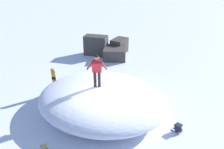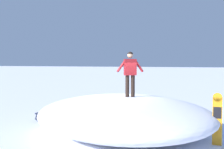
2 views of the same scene
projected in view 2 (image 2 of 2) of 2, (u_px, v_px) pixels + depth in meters
name	position (u px, v px, depth m)	size (l,w,h in m)	color
ground	(114.00, 127.00, 9.32)	(240.00, 240.00, 0.00)	white
snow_mound	(124.00, 114.00, 8.70)	(5.70, 6.39, 1.27)	white
snowboarder_standing	(130.00, 70.00, 8.55)	(0.50, 0.92, 1.61)	black
snowboard_primary_upright	(217.00, 118.00, 7.30)	(0.19, 0.28, 1.58)	orange
backpack_near	(157.00, 109.00, 11.96)	(0.49, 0.56, 0.34)	#383D23
backpack_far	(39.00, 117.00, 10.13)	(0.41, 0.54, 0.39)	#1E2333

